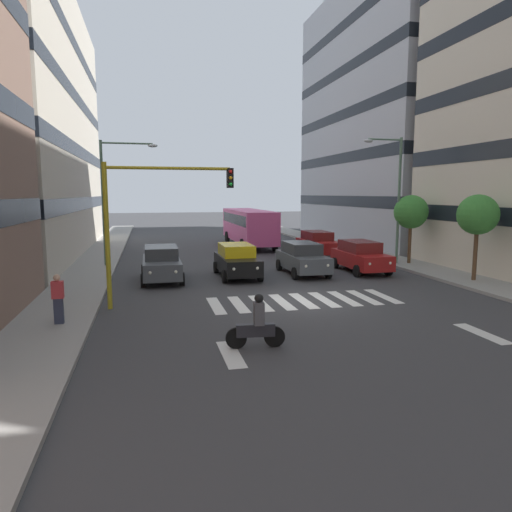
{
  "coord_description": "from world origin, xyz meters",
  "views": [
    {
      "loc": [
        6.09,
        17.34,
        4.35
      ],
      "look_at": [
        1.18,
        -3.43,
        1.43
      ],
      "focal_mm": 32.06,
      "sensor_mm": 36.0,
      "label": 1
    }
  ],
  "objects_px": {
    "street_tree_1": "(411,212)",
    "pedestrian_waiting": "(58,298)",
    "car_3": "(161,263)",
    "bus_behind_traffic": "(248,224)",
    "street_lamp_left": "(394,188)",
    "street_lamp_right": "(112,189)",
    "street_tree_0": "(478,215)",
    "car_0": "(360,256)",
    "car_1": "(302,258)",
    "traffic_light_gantry": "(145,210)",
    "car_2": "(237,260)",
    "car_row2_0": "(318,243)",
    "motorcycle_with_rider": "(257,326)"
  },
  "relations": [
    {
      "from": "car_1",
      "to": "pedestrian_waiting",
      "type": "xyz_separation_m",
      "value": [
        11.01,
        7.75,
        0.11
      ]
    },
    {
      "from": "bus_behind_traffic",
      "to": "traffic_light_gantry",
      "type": "xyz_separation_m",
      "value": [
        8.18,
        19.19,
        1.88
      ]
    },
    {
      "from": "car_3",
      "to": "bus_behind_traffic",
      "type": "relative_size",
      "value": 0.42
    },
    {
      "from": "street_lamp_right",
      "to": "street_tree_0",
      "type": "relative_size",
      "value": 1.73
    },
    {
      "from": "car_2",
      "to": "street_lamp_right",
      "type": "xyz_separation_m",
      "value": [
        6.43,
        -4.75,
        3.72
      ]
    },
    {
      "from": "street_tree_1",
      "to": "pedestrian_waiting",
      "type": "xyz_separation_m",
      "value": [
        18.37,
        9.17,
        -2.24
      ]
    },
    {
      "from": "street_tree_1",
      "to": "street_tree_0",
      "type": "bearing_deg",
      "value": 90.13
    },
    {
      "from": "bus_behind_traffic",
      "to": "street_lamp_left",
      "type": "xyz_separation_m",
      "value": [
        -6.23,
        12.11,
        2.79
      ]
    },
    {
      "from": "car_2",
      "to": "bus_behind_traffic",
      "type": "height_order",
      "value": "bus_behind_traffic"
    },
    {
      "from": "car_1",
      "to": "car_2",
      "type": "bearing_deg",
      "value": 0.54
    },
    {
      "from": "car_row2_0",
      "to": "bus_behind_traffic",
      "type": "xyz_separation_m",
      "value": [
        3.47,
        -6.91,
        0.97
      ]
    },
    {
      "from": "car_2",
      "to": "traffic_light_gantry",
      "type": "height_order",
      "value": "traffic_light_gantry"
    },
    {
      "from": "bus_behind_traffic",
      "to": "traffic_light_gantry",
      "type": "height_order",
      "value": "traffic_light_gantry"
    },
    {
      "from": "street_lamp_right",
      "to": "car_0",
      "type": "bearing_deg",
      "value": 160.54
    },
    {
      "from": "pedestrian_waiting",
      "to": "street_tree_0",
      "type": "bearing_deg",
      "value": -169.41
    },
    {
      "from": "car_1",
      "to": "street_tree_1",
      "type": "xyz_separation_m",
      "value": [
        -7.36,
        -1.42,
        2.35
      ]
    },
    {
      "from": "traffic_light_gantry",
      "to": "street_tree_1",
      "type": "bearing_deg",
      "value": -155.94
    },
    {
      "from": "bus_behind_traffic",
      "to": "street_lamp_right",
      "type": "distance_m",
      "value": 13.74
    },
    {
      "from": "car_3",
      "to": "bus_behind_traffic",
      "type": "height_order",
      "value": "bus_behind_traffic"
    },
    {
      "from": "motorcycle_with_rider",
      "to": "pedestrian_waiting",
      "type": "height_order",
      "value": "pedestrian_waiting"
    },
    {
      "from": "car_row2_0",
      "to": "pedestrian_waiting",
      "type": "xyz_separation_m",
      "value": [
        14.48,
        14.51,
        0.11
      ]
    },
    {
      "from": "bus_behind_traffic",
      "to": "pedestrian_waiting",
      "type": "distance_m",
      "value": 24.1
    },
    {
      "from": "car_2",
      "to": "pedestrian_waiting",
      "type": "xyz_separation_m",
      "value": [
        7.38,
        7.72,
        0.11
      ]
    },
    {
      "from": "bus_behind_traffic",
      "to": "traffic_light_gantry",
      "type": "relative_size",
      "value": 1.91
    },
    {
      "from": "street_tree_0",
      "to": "motorcycle_with_rider",
      "type": "bearing_deg",
      "value": 28.4
    },
    {
      "from": "car_3",
      "to": "street_tree_1",
      "type": "distance_m",
      "value": 15.13
    },
    {
      "from": "motorcycle_with_rider",
      "to": "street_tree_1",
      "type": "distance_m",
      "value": 17.92
    },
    {
      "from": "bus_behind_traffic",
      "to": "street_tree_0",
      "type": "bearing_deg",
      "value": 112.28
    },
    {
      "from": "street_lamp_left",
      "to": "street_tree_1",
      "type": "height_order",
      "value": "street_lamp_left"
    },
    {
      "from": "street_tree_1",
      "to": "car_3",
      "type": "bearing_deg",
      "value": 6.11
    },
    {
      "from": "car_0",
      "to": "bus_behind_traffic",
      "type": "xyz_separation_m",
      "value": [
        3.41,
        -13.71,
        0.97
      ]
    },
    {
      "from": "motorcycle_with_rider",
      "to": "bus_behind_traffic",
      "type": "bearing_deg",
      "value": -101.84
    },
    {
      "from": "car_1",
      "to": "pedestrian_waiting",
      "type": "distance_m",
      "value": 13.47
    },
    {
      "from": "car_0",
      "to": "street_lamp_right",
      "type": "xyz_separation_m",
      "value": [
        13.47,
        -4.76,
        3.72
      ]
    },
    {
      "from": "street_lamp_left",
      "to": "pedestrian_waiting",
      "type": "height_order",
      "value": "street_lamp_left"
    },
    {
      "from": "car_1",
      "to": "street_lamp_right",
      "type": "bearing_deg",
      "value": -25.14
    },
    {
      "from": "street_lamp_right",
      "to": "street_tree_1",
      "type": "relative_size",
      "value": 1.76
    },
    {
      "from": "car_row2_0",
      "to": "car_0",
      "type": "bearing_deg",
      "value": 89.51
    },
    {
      "from": "car_0",
      "to": "street_tree_0",
      "type": "relative_size",
      "value": 1.07
    },
    {
      "from": "car_1",
      "to": "motorcycle_with_rider",
      "type": "distance_m",
      "value": 12.26
    },
    {
      "from": "car_3",
      "to": "pedestrian_waiting",
      "type": "height_order",
      "value": "pedestrian_waiting"
    },
    {
      "from": "street_tree_0",
      "to": "street_lamp_left",
      "type": "bearing_deg",
      "value": -79.01
    },
    {
      "from": "car_0",
      "to": "pedestrian_waiting",
      "type": "xyz_separation_m",
      "value": [
        14.42,
        7.71,
        0.11
      ]
    },
    {
      "from": "street_lamp_left",
      "to": "car_row2_0",
      "type": "bearing_deg",
      "value": -62.06
    },
    {
      "from": "motorcycle_with_rider",
      "to": "pedestrian_waiting",
      "type": "xyz_separation_m",
      "value": [
        5.81,
        -3.36,
        0.35
      ]
    },
    {
      "from": "street_tree_0",
      "to": "car_1",
      "type": "bearing_deg",
      "value": -30.34
    },
    {
      "from": "pedestrian_waiting",
      "to": "car_0",
      "type": "bearing_deg",
      "value": -151.87
    },
    {
      "from": "car_1",
      "to": "street_lamp_left",
      "type": "height_order",
      "value": "street_lamp_left"
    },
    {
      "from": "car_1",
      "to": "street_lamp_right",
      "type": "xyz_separation_m",
      "value": [
        10.06,
        -4.72,
        3.72
      ]
    },
    {
      "from": "car_3",
      "to": "pedestrian_waiting",
      "type": "xyz_separation_m",
      "value": [
        3.51,
        7.58,
        0.11
      ]
    }
  ]
}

